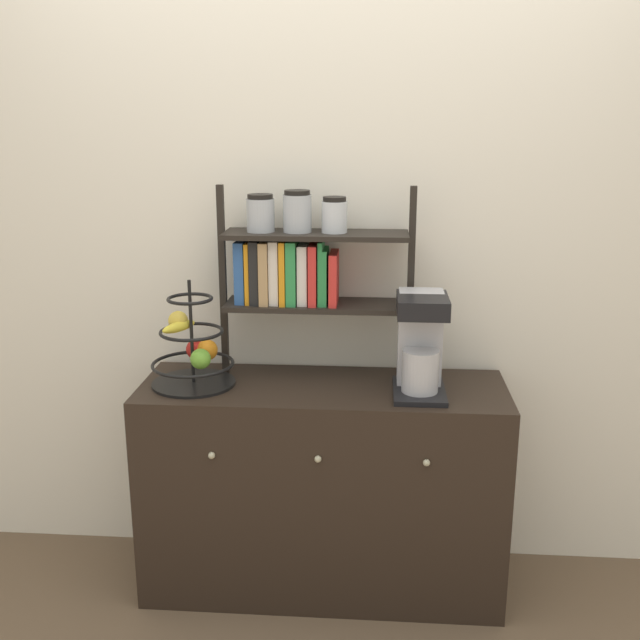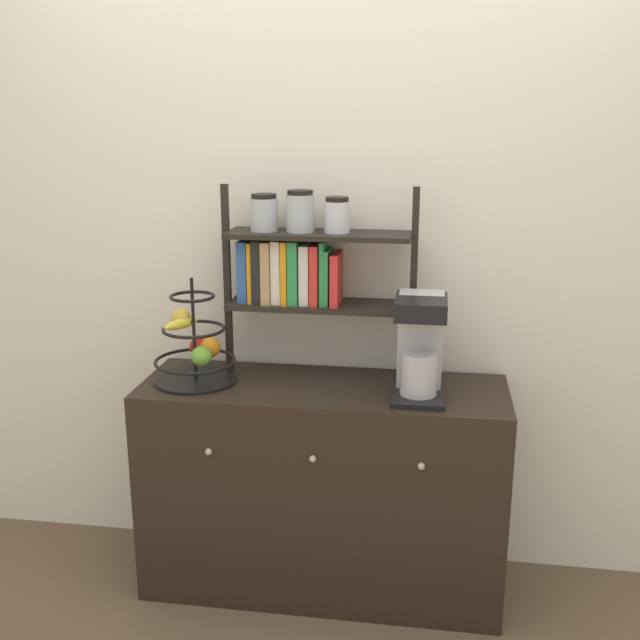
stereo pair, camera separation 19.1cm
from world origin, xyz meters
TOP-DOWN VIEW (x-y plane):
  - ground_plane at (0.00, 0.00)m, footprint 12.00×12.00m
  - wall_back at (0.00, 0.49)m, footprint 7.00×0.05m
  - sideboard at (0.00, 0.22)m, footprint 1.31×0.46m
  - coffee_maker at (0.34, 0.20)m, footprint 0.18×0.26m
  - fruit_stand at (-0.46, 0.21)m, footprint 0.30×0.30m
  - shelf_hutch at (-0.11, 0.35)m, footprint 0.70×0.20m

SIDE VIEW (x-z plane):
  - ground_plane at x=0.00m, z-range 0.00..0.00m
  - sideboard at x=0.00m, z-range 0.00..0.79m
  - fruit_stand at x=-0.46m, z-range 0.73..1.11m
  - coffee_maker at x=0.34m, z-range 0.80..1.15m
  - shelf_hutch at x=-0.11m, z-range 0.87..1.57m
  - wall_back at x=0.00m, z-range 0.00..2.60m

